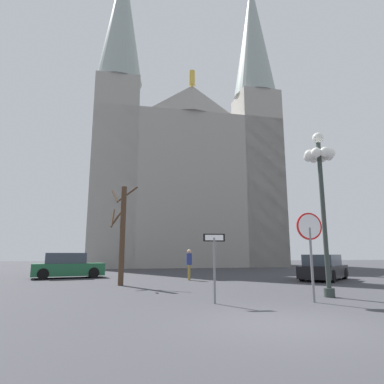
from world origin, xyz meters
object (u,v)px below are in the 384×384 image
parked_car_far_black (323,268)px  bare_tree (122,232)px  stop_sign (310,238)px  parked_car_near_green (68,266)px  street_lamp (320,174)px  cathedral (185,172)px  one_way_arrow_sign (214,258)px  pedestrian_walking (189,261)px

parked_car_far_black → bare_tree: bearing=-173.5°
stop_sign → parked_car_near_green: stop_sign is taller
stop_sign → parked_car_near_green: size_ratio=0.63×
street_lamp → parked_car_far_black: street_lamp is taller
bare_tree → parked_car_near_green: 6.51m
cathedral → bare_tree: bearing=-105.2°
cathedral → parked_car_far_black: size_ratio=8.94×
street_lamp → bare_tree: (-7.38, 5.35, -1.86)m
stop_sign → parked_car_far_black: 9.22m
parked_car_near_green → parked_car_far_black: 15.12m
one_way_arrow_sign → parked_car_far_black: bearing=42.9°
cathedral → pedestrian_walking: size_ratio=22.24×
parked_car_near_green → pedestrian_walking: size_ratio=2.61×
parked_car_near_green → stop_sign: bearing=-50.2°
street_lamp → pedestrian_walking: size_ratio=3.51×
bare_tree → pedestrian_walking: bearing=34.1°
street_lamp → parked_car_far_black: bearing=60.4°
one_way_arrow_sign → street_lamp: 5.29m
street_lamp → cathedral: bearing=92.5°
stop_sign → one_way_arrow_sign: 3.16m
one_way_arrow_sign → parked_car_near_green: one_way_arrow_sign is taller
bare_tree → pedestrian_walking: (3.67, 2.48, -1.49)m
bare_tree → one_way_arrow_sign: bearing=-63.2°
parked_car_far_black → pedestrian_walking: (-7.48, 1.20, 0.37)m
cathedral → parked_car_near_green: size_ratio=8.52×
cathedral → street_lamp: bearing=-87.5°
stop_sign → pedestrian_walking: (-2.55, 8.88, -0.95)m
stop_sign → bare_tree: bearing=134.1°
cathedral → stop_sign: bearing=-89.9°
stop_sign → one_way_arrow_sign: stop_sign is taller
street_lamp → parked_car_near_green: size_ratio=1.35×
cathedral → bare_tree: 25.07m
one_way_arrow_sign → pedestrian_walking: 8.68m
cathedral → parked_car_near_green: cathedral is taller
stop_sign → bare_tree: (-6.21, 6.40, 0.54)m
parked_car_near_green → parked_car_far_black: bearing=-15.1°
stop_sign → street_lamp: size_ratio=0.46×
stop_sign → pedestrian_walking: size_ratio=1.63×
cathedral → parked_car_near_green: bearing=-118.9°
one_way_arrow_sign → bare_tree: bare_tree is taller
one_way_arrow_sign → bare_tree: (-3.12, 6.18, 1.17)m
street_lamp → pedestrian_walking: bearing=115.4°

